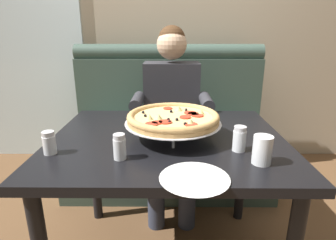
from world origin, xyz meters
TOP-DOWN VIEW (x-y plane):
  - back_wall_with_window at (0.00, 1.50)m, footprint 6.00×0.12m
  - window_panel at (-1.35, 1.42)m, footprint 1.10×0.02m
  - booth_bench at (0.00, 0.93)m, footprint 1.61×0.78m
  - dining_table at (0.00, 0.00)m, footprint 1.11×0.91m
  - diner_main at (0.02, 0.66)m, footprint 0.54×0.64m
  - pizza at (0.03, -0.01)m, footprint 0.45×0.45m
  - shaker_oregano at (-0.19, -0.24)m, footprint 0.05×0.05m
  - shaker_parmesan at (-0.49, -0.19)m, footprint 0.05×0.05m
  - shaker_pepper_flakes at (0.31, -0.16)m, footprint 0.06×0.06m
  - plate_near_left at (0.10, -0.40)m, footprint 0.25×0.25m
  - drinking_glass at (0.36, -0.28)m, footprint 0.07×0.07m

SIDE VIEW (x-z plane):
  - booth_bench at x=0.00m, z-range -0.17..0.96m
  - dining_table at x=0.00m, z-range 0.28..1.03m
  - diner_main at x=0.02m, z-range 0.07..1.35m
  - plate_near_left at x=0.10m, z-range 0.75..0.77m
  - shaker_parmesan at x=-0.49m, z-range 0.74..0.84m
  - shaker_oregano at x=-0.19m, z-range 0.74..0.84m
  - shaker_pepper_flakes at x=0.31m, z-range 0.74..0.85m
  - drinking_glass at x=0.36m, z-range 0.74..0.85m
  - pizza at x=0.03m, z-range 0.78..0.91m
  - back_wall_with_window at x=0.00m, z-range 0.00..2.80m
  - window_panel at x=-1.35m, z-range 0.00..2.80m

